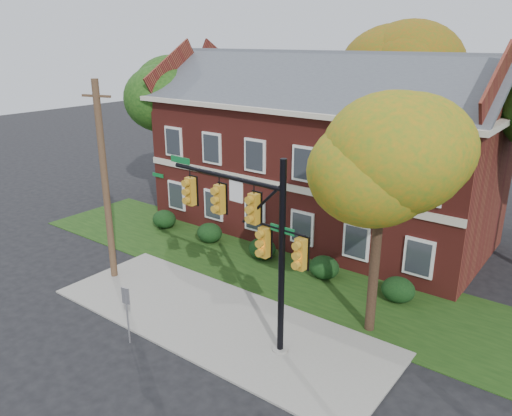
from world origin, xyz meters
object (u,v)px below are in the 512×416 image
Objects in this scene: traffic_signal at (253,229)px; utility_pole at (105,183)px; hedge_center at (262,249)px; hedge_right at (324,267)px; tree_left_rear at (177,100)px; sign_post at (127,306)px; hedge_far_right at (398,290)px; tree_far_rear at (405,64)px; tree_near_right at (388,158)px; apartment_building at (320,143)px; hedge_left at (210,233)px; hedge_far_left at (164,219)px.

utility_pole reaches higher than traffic_signal.
hedge_center and hedge_right have the same top height.
hedge_center is 0.16× the size of tree_left_rear.
sign_post is at bearing -109.03° from hedge_right.
hedge_far_right is 16.51m from tree_far_rear.
tree_near_right is at bearing 30.05° from sign_post.
apartment_building is 9.82m from hedge_far_right.
utility_pole is (-8.11, 0.13, 0.20)m from traffic_signal.
apartment_building is at bearing 52.50° from utility_pole.
hedge_left is 12.68m from tree_near_right.
hedge_right is 6.96m from traffic_signal.
hedge_center is 0.63× the size of sign_post.
hedge_far_left is 11.53m from sign_post.
tree_far_rear is at bearing 38.97° from tree_left_rear.
tree_left_rear is (-2.73, 4.14, 6.16)m from hedge_far_left.
tree_near_right is (0.22, -2.83, 6.14)m from hedge_far_right.
hedge_center is at bearing 37.08° from utility_pole.
hedge_left is 10.50m from hedge_far_right.
sign_post is at bearing -51.45° from tree_left_rear.
traffic_signal is (-3.33, -3.00, -2.37)m from tree_near_right.
tree_left_rear is at bearing -141.03° from tree_far_rear.
traffic_signal is (3.89, -5.83, 3.77)m from hedge_center.
utility_pole reaches higher than hedge_center.
tree_left_rear is 17.21m from sign_post.
tree_far_rear is (11.07, 8.96, 2.16)m from tree_left_rear.
apartment_building is 9.82m from hedge_far_left.
hedge_left is 1.00× the size of hedge_center.
tree_far_rear is 5.21× the size of sign_post.
apartment_building is at bearing 112.30° from traffic_signal.
apartment_building reaches higher than hedge_far_right.
hedge_center is 15.57m from tree_far_rear.
tree_near_right is (10.72, -2.83, 6.14)m from hedge_left.
traffic_signal is at bearing -28.18° from hedge_far_left.
tree_far_rear is at bearing 110.27° from tree_near_right.
tree_near_right reaches higher than hedge_far_right.
utility_pole is at bearing -111.06° from apartment_building.
hedge_center is 9.90m from tree_near_right.
hedge_left is 7.00m from hedge_right.
hedge_far_left is at bearing 168.73° from tree_near_right.
hedge_right is at bearing -56.33° from apartment_building.
hedge_left is (3.50, 0.00, 0.00)m from hedge_far_left.
hedge_right is at bearing -17.37° from tree_left_rear.
hedge_right is (7.00, 0.00, 0.00)m from hedge_left.
hedge_center is 1.00× the size of hedge_far_right.
tree_left_rear is (-16.73, 4.14, 6.16)m from hedge_far_right.
tree_left_rear reaches higher than sign_post.
utility_pole is at bearing -143.52° from hedge_right.
hedge_left is at bearing -123.67° from apartment_building.
hedge_far_right is at bearing -36.89° from apartment_building.
tree_left_rear is at bearing 166.11° from hedge_far_right.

